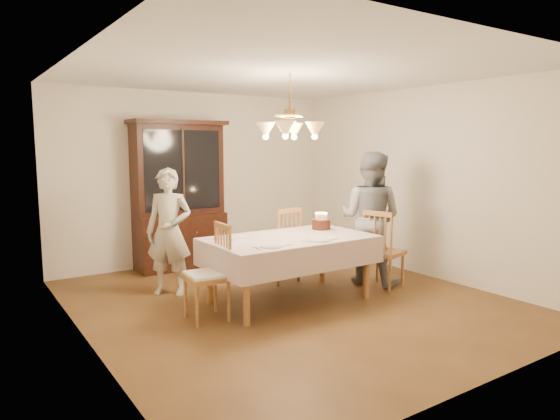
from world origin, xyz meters
TOP-DOWN VIEW (x-y plane):
  - ground at (0.00, 0.00)m, footprint 5.00×5.00m
  - room_shell at (0.00, 0.00)m, footprint 5.00×5.00m
  - dining_table at (0.00, 0.00)m, footprint 1.90×1.10m
  - china_hutch at (-0.41, 2.25)m, footprint 1.38×0.54m
  - chair_far_side at (0.39, 0.76)m, footprint 0.49×0.47m
  - chair_left_end at (-1.06, -0.03)m, footprint 0.45×0.47m
  - chair_right_end at (1.32, -0.19)m, footprint 0.53×0.54m
  - elderly_woman at (-1.05, 1.04)m, footprint 0.66×0.65m
  - adult_in_grey at (1.32, 0.06)m, footprint 0.96×1.04m
  - birthday_cake at (0.58, 0.16)m, footprint 0.30×0.30m
  - place_setting_near_left at (-0.47, -0.35)m, footprint 0.39×0.24m
  - place_setting_near_right at (0.17, -0.35)m, footprint 0.42×0.27m
  - place_setting_far_left at (-0.61, 0.31)m, footprint 0.41×0.26m
  - chandelier at (-0.00, -0.00)m, footprint 0.62×0.62m

SIDE VIEW (x-z plane):
  - ground at x=0.00m, z-range 0.00..0.00m
  - chair_far_side at x=0.39m, z-range -0.06..0.94m
  - chair_right_end at x=1.32m, z-range -0.06..0.94m
  - chair_left_end at x=-1.06m, z-range -0.05..0.95m
  - dining_table at x=0.00m, z-range 0.30..1.06m
  - place_setting_near_left at x=-0.47m, z-range 0.76..0.77m
  - place_setting_far_left at x=-0.61m, z-range 0.76..0.77m
  - place_setting_near_right at x=0.17m, z-range 0.76..0.77m
  - elderly_woman at x=-1.05m, z-range 0.00..1.54m
  - birthday_cake at x=0.58m, z-range 0.71..0.94m
  - adult_in_grey at x=1.32m, z-range 0.00..1.73m
  - china_hutch at x=-0.41m, z-range -0.04..2.12m
  - room_shell at x=0.00m, z-range -0.92..4.08m
  - chandelier at x=0.00m, z-range 1.61..2.34m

